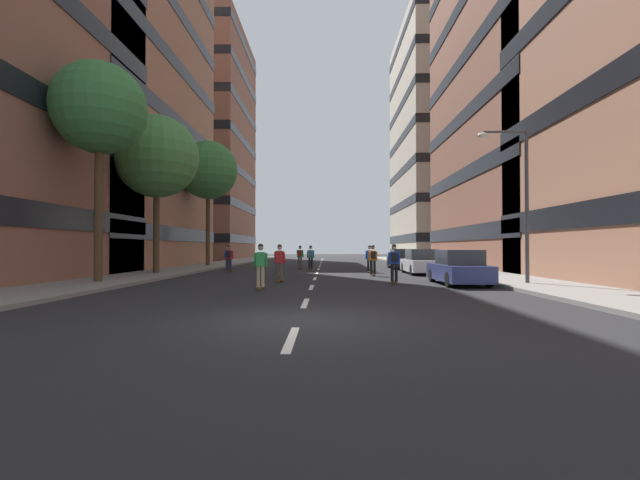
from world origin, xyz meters
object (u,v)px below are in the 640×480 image
object	(u,v)px
parked_car_far	(421,263)
skater_9	(300,255)
street_tree_far	(100,109)
streetlamp_right	(518,188)
street_tree_mid	(157,157)
skater_1	(228,256)
skater_4	(394,261)
parked_car_near	(402,260)
skater_7	(280,261)
skater_5	(261,264)
skater_2	(311,256)
street_tree_near	(208,170)
skater_3	(373,258)
skater_6	(370,257)
parked_car_mid	(459,269)
skater_0	(280,258)
skater_8	(229,257)

from	to	relation	value
parked_car_far	skater_9	xyz separation A→B (m)	(-7.87, 6.79, 0.32)
street_tree_far	streetlamp_right	world-z (taller)	street_tree_far
street_tree_mid	skater_1	size ratio (longest dim) A/B	5.25
skater_4	parked_car_near	bearing A→B (deg)	78.71
skater_1	skater_7	xyz separation A→B (m)	(4.95, -10.99, -0.03)
parked_car_near	skater_4	xyz separation A→B (m)	(-2.76, -13.81, 0.32)
parked_car_far	skater_5	distance (m)	13.02
skater_5	streetlamp_right	bearing A→B (deg)	8.64
skater_4	skater_2	bearing A→B (deg)	109.32
street_tree_near	skater_1	xyz separation A→B (m)	(2.92, -5.26, -7.16)
parked_car_near	skater_3	size ratio (longest dim) A/B	2.47
street_tree_near	skater_4	xyz separation A→B (m)	(13.12, -17.12, -7.16)
skater_4	streetlamp_right	bearing A→B (deg)	-11.99
skater_1	skater_6	world-z (taller)	same
street_tree_near	skater_9	world-z (taller)	street_tree_near
skater_2	skater_6	size ratio (longest dim) A/B	1.00
skater_5	parked_car_mid	bearing A→B (deg)	15.46
skater_9	skater_3	bearing A→B (deg)	-61.64
parked_car_near	skater_2	world-z (taller)	skater_2
street_tree_near	skater_9	xyz separation A→B (m)	(8.00, -3.05, -7.16)
streetlamp_right	skater_3	distance (m)	8.98
parked_car_near	skater_4	size ratio (longest dim) A/B	2.47
skater_5	skater_6	world-z (taller)	same
parked_car_far	skater_3	world-z (taller)	skater_3
street_tree_far	skater_4	xyz separation A→B (m)	(13.12, 0.55, -6.75)
skater_0	skater_3	xyz separation A→B (m)	(5.50, -1.45, 0.00)
parked_car_mid	skater_9	distance (m)	16.47
parked_car_mid	skater_0	size ratio (longest dim) A/B	2.47
streetlamp_right	skater_1	xyz separation A→B (m)	(-15.27, 12.94, -3.12)
parked_car_far	street_tree_near	bearing A→B (deg)	148.20
parked_car_mid	skater_0	xyz separation A→B (m)	(-8.65, 7.17, 0.32)
skater_5	skater_1	bearing A→B (deg)	107.51
skater_4	street_tree_mid	bearing A→B (deg)	155.51
skater_7	skater_4	bearing A→B (deg)	-9.40
parked_car_near	skater_3	bearing A→B (deg)	-110.35
street_tree_mid	skater_6	xyz separation A→B (m)	(12.84, 2.53, -6.02)
parked_car_near	skater_3	distance (m)	9.06
skater_8	skater_0	bearing A→B (deg)	-32.31
skater_9	parked_car_near	bearing A→B (deg)	-1.90
parked_car_far	skater_9	bearing A→B (deg)	139.20
parked_car_near	skater_2	distance (m)	7.20
parked_car_far	street_tree_far	world-z (taller)	street_tree_far
street_tree_mid	skater_4	size ratio (longest dim) A/B	5.25
parked_car_mid	skater_8	world-z (taller)	skater_8
skater_6	street_tree_far	bearing A→B (deg)	-144.83
parked_car_mid	skater_7	world-z (taller)	skater_7
street_tree_mid	skater_6	distance (m)	14.41
skater_4	skater_8	xyz separation A→B (m)	(-9.47, 9.04, 0.00)
streetlamp_right	skater_2	bearing A→B (deg)	125.37
skater_0	skater_8	distance (m)	4.23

